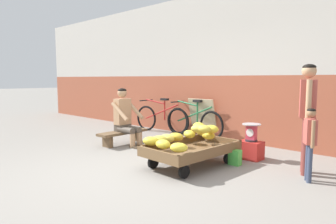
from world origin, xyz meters
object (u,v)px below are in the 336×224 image
at_px(low_bench, 123,134).
at_px(shopping_bag, 235,157).
at_px(vendor_seated, 125,117).
at_px(sign_board, 203,118).
at_px(bicycle_near_left, 161,118).
at_px(banana_cart, 192,151).
at_px(customer_adult, 307,106).
at_px(weighing_scale, 251,132).
at_px(bicycle_far_left, 194,122).
at_px(plastic_crate, 251,150).
at_px(customer_child, 310,137).

distance_m(low_bench, shopping_bag, 2.48).
xyz_separation_m(vendor_seated, sign_board, (0.60, 1.77, -0.13)).
height_order(low_bench, bicycle_near_left, bicycle_near_left).
bearing_deg(banana_cart, customer_adult, 30.03).
xyz_separation_m(banana_cart, vendor_seated, (-1.93, 0.27, 0.33)).
bearing_deg(weighing_scale, bicycle_far_left, 155.35).
xyz_separation_m(low_bench, customer_adult, (3.41, 0.54, 0.75)).
bearing_deg(weighing_scale, bicycle_near_left, 165.01).
bearing_deg(bicycle_near_left, customer_adult, -14.20).
distance_m(weighing_scale, customer_adult, 1.08).
xyz_separation_m(banana_cart, weighing_scale, (0.45, 1.00, 0.21)).
xyz_separation_m(weighing_scale, sign_board, (-1.78, 1.04, -0.02)).
distance_m(weighing_scale, sign_board, 2.06).
distance_m(plastic_crate, weighing_scale, 0.30).
bearing_deg(plastic_crate, sign_board, 149.76).
bearing_deg(shopping_bag, plastic_crate, 89.64).
xyz_separation_m(bicycle_near_left, bicycle_far_left, (0.93, 0.12, 0.00)).
height_order(plastic_crate, shopping_bag, plastic_crate).
height_order(weighing_scale, customer_adult, customer_adult).
bearing_deg(low_bench, customer_adult, 9.00).
height_order(customer_adult, customer_child, customer_adult).
height_order(plastic_crate, bicycle_near_left, bicycle_near_left).
distance_m(banana_cart, shopping_bag, 0.69).
relative_size(banana_cart, vendor_seated, 1.30).
xyz_separation_m(bicycle_far_left, customer_adult, (2.85, -1.07, 0.60)).
bearing_deg(bicycle_near_left, weighing_scale, -14.99).
distance_m(low_bench, sign_board, 1.92).
height_order(low_bench, weighing_scale, weighing_scale).
bearing_deg(plastic_crate, weighing_scale, -90.00).
bearing_deg(customer_adult, vendor_seated, -170.80).
distance_m(banana_cart, customer_child, 1.66).
bearing_deg(low_bench, weighing_scale, 16.55).
relative_size(plastic_crate, bicycle_near_left, 0.22).
distance_m(plastic_crate, customer_adult, 1.25).
height_order(bicycle_near_left, shopping_bag, bicycle_near_left).
height_order(banana_cart, vendor_seated, vendor_seated).
bearing_deg(banana_cart, plastic_crate, 65.56).
distance_m(sign_board, shopping_bag, 2.37).
height_order(bicycle_near_left, sign_board, sign_board).
distance_m(low_bench, plastic_crate, 2.58).
relative_size(banana_cart, bicycle_near_left, 0.89).
height_order(banana_cart, customer_adult, customer_adult).
relative_size(low_bench, customer_child, 1.16).
relative_size(bicycle_far_left, sign_board, 1.89).
bearing_deg(sign_board, vendor_seated, -108.69).
bearing_deg(weighing_scale, plastic_crate, 90.00).
bearing_deg(weighing_scale, vendor_seated, -162.92).
bearing_deg(sign_board, shopping_bag, -40.70).
height_order(low_bench, customer_adult, customer_adult).
bearing_deg(customer_child, bicycle_near_left, 162.16).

